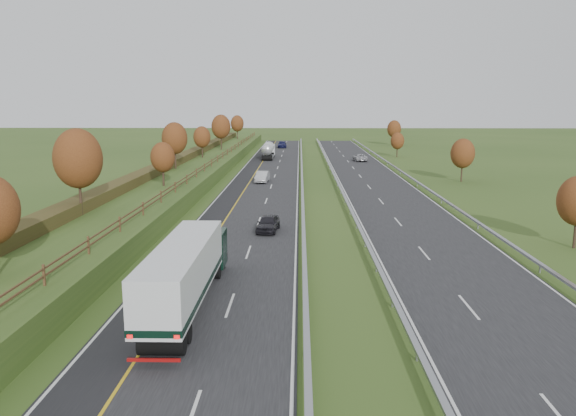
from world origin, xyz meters
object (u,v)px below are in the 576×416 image
road_tanker (268,150)px  car_small_far (282,145)px  car_silver_mid (262,177)px  car_oncoming (360,157)px  box_lorry (187,270)px  car_dark_near (268,223)px

road_tanker → car_small_far: 30.20m
road_tanker → car_silver_mid: road_tanker is taller
car_small_far → car_oncoming: (17.19, -35.44, -0.08)m
box_lorry → car_oncoming: box_lorry is taller
car_small_far → car_silver_mid: bearing=-91.5°
box_lorry → car_small_far: 120.49m
car_dark_near → car_oncoming: size_ratio=0.85×
car_dark_near → car_small_far: 100.53m
car_silver_mid → car_oncoming: 36.72m
box_lorry → car_silver_mid: box_lorry is taller
car_dark_near → car_oncoming: 66.87m
box_lorry → car_silver_mid: (0.83, 53.08, -1.47)m
box_lorry → car_dark_near: 20.33m
road_tanker → car_dark_near: 70.51m
box_lorry → car_small_far: bearing=89.2°
car_oncoming → car_silver_mid: bearing=56.3°
car_small_far → car_oncoming: car_small_far is taller
car_silver_mid → car_small_far: 67.39m
road_tanker → car_dark_near: road_tanker is taller
car_dark_near → car_silver_mid: size_ratio=0.91×
road_tanker → car_small_far: road_tanker is taller
car_small_far → car_oncoming: size_ratio=1.06×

